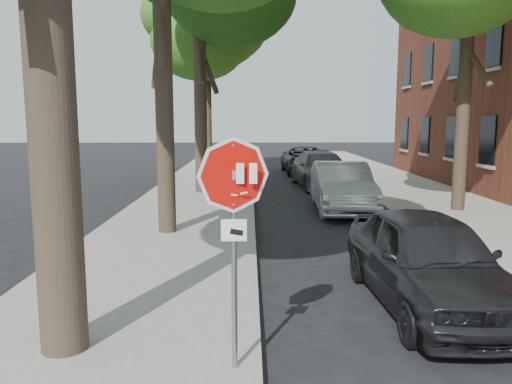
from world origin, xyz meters
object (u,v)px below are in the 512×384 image
at_px(car_a, 428,259).
at_px(car_d, 307,160).
at_px(stop_sign, 234,209).
at_px(car_c, 322,170).
at_px(car_b, 342,187).
at_px(tree_far, 206,35).

xyz_separation_m(car_a, car_d, (0.35, 19.58, -0.02)).
relative_size(stop_sign, car_c, 0.50).
relative_size(car_a, car_c, 0.84).
bearing_deg(stop_sign, car_d, 81.39).
relative_size(car_b, car_c, 0.90).
height_order(car_b, car_d, car_b).
relative_size(car_a, car_d, 0.83).
xyz_separation_m(car_b, car_c, (0.18, 5.76, -0.01)).
xyz_separation_m(car_c, car_d, (0.00, 5.57, -0.03)).
distance_m(stop_sign, tree_far, 21.88).
distance_m(stop_sign, car_a, 3.87).
bearing_deg(car_c, stop_sign, -106.39).
height_order(car_c, car_d, car_c).
bearing_deg(stop_sign, car_a, 36.82).
height_order(car_a, car_c, car_c).
bearing_deg(car_b, car_a, -88.96).
bearing_deg(car_a, car_d, 86.82).
relative_size(car_c, car_d, 1.00).
bearing_deg(car_c, tree_far, 132.34).
bearing_deg(car_d, car_a, -92.45).
height_order(car_b, car_c, car_b).
xyz_separation_m(car_a, car_c, (0.35, 14.00, 0.01)).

